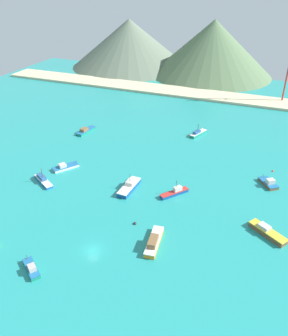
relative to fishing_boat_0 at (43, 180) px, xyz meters
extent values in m
cube|color=teal|center=(29.68, 8.80, -1.01)|extent=(260.00, 280.00, 0.50)
cube|color=#1E5BA8|center=(0.27, -0.16, -0.38)|extent=(9.27, 6.68, 0.77)
cube|color=white|center=(0.27, -0.16, 0.10)|extent=(9.45, 6.81, 0.20)
cube|color=#28568C|center=(-0.75, 0.44, 0.73)|extent=(4.49, 3.57, 1.05)
cylinder|color=#4C3823|center=(3.94, -2.31, 0.54)|extent=(0.47, 0.35, 1.05)
cylinder|color=#4C3823|center=(-0.02, 0.01, 2.81)|extent=(0.16, 0.16, 3.10)
cube|color=brown|center=(66.47, 25.12, -0.33)|extent=(6.72, 7.40, 0.87)
cube|color=#1E669E|center=(66.47, 25.12, 0.20)|extent=(6.86, 7.55, 0.20)
cube|color=beige|center=(66.99, 24.44, 1.02)|extent=(2.98, 2.87, 1.43)
cylinder|color=#4C3823|center=(64.58, 27.58, 0.71)|extent=(0.42, 0.49, 1.18)
cube|color=orange|center=(42.65, -13.48, -0.20)|extent=(3.90, 10.84, 1.13)
cube|color=white|center=(42.65, -13.48, 0.46)|extent=(3.97, 11.06, 0.20)
cube|color=brown|center=(42.81, -14.80, 1.24)|extent=(2.48, 4.52, 1.36)
cube|color=#198466|center=(20.13, -31.91, -0.32)|extent=(6.70, 5.64, 0.88)
cube|color=#1E669E|center=(20.13, -31.91, 0.21)|extent=(6.83, 5.75, 0.20)
cube|color=#B2ADA3|center=(20.82, -32.41, 0.86)|extent=(2.52, 2.43, 1.09)
cylinder|color=#4C3823|center=(17.67, -30.14, 0.73)|extent=(0.50, 0.41, 1.20)
cube|color=#14478C|center=(27.04, 6.45, -0.15)|extent=(3.50, 10.72, 1.23)
cube|color=white|center=(27.04, 6.45, 0.57)|extent=(3.57, 10.93, 0.20)
cube|color=beige|center=(27.09, 7.77, 1.21)|extent=(2.45, 3.59, 1.09)
cylinder|color=#4C3823|center=(26.86, 1.68, 1.33)|extent=(0.15, 0.71, 1.66)
cylinder|color=#4C3823|center=(27.06, 7.07, 3.08)|extent=(0.12, 0.12, 2.64)
cube|color=#14478C|center=(40.76, 8.82, -0.31)|extent=(7.16, 8.43, 0.90)
cube|color=red|center=(40.76, 8.82, 0.24)|extent=(7.31, 8.60, 0.20)
cube|color=beige|center=(41.47, 9.73, 1.00)|extent=(2.68, 2.88, 1.32)
cylinder|color=#4C3823|center=(41.16, 9.32, 2.87)|extent=(0.12, 0.12, 2.43)
cube|color=brown|center=(68.33, 0.41, -0.13)|extent=(9.96, 7.89, 1.26)
cube|color=gold|center=(68.33, 0.41, 0.60)|extent=(10.16, 8.05, 0.20)
cube|color=beige|center=(67.27, 1.12, 1.12)|extent=(3.55, 3.29, 0.84)
cube|color=#198466|center=(36.80, 53.66, -0.30)|extent=(5.25, 9.10, 0.93)
cube|color=white|center=(36.80, 53.66, 0.27)|extent=(5.36, 9.28, 0.20)
cube|color=#28568C|center=(36.40, 52.62, 0.86)|extent=(2.83, 3.95, 0.98)
cylinder|color=#4C3823|center=(38.25, 57.40, 0.82)|extent=(0.31, 0.57, 1.27)
cylinder|color=#4C3823|center=(36.66, 53.29, 2.68)|extent=(0.17, 0.17, 2.67)
cube|color=silver|center=(1.82, 10.11, -0.36)|extent=(7.18, 8.63, 0.80)
cube|color=#1E669E|center=(1.82, 10.11, 0.14)|extent=(7.32, 8.80, 0.20)
cube|color=beige|center=(1.22, 9.23, 0.75)|extent=(3.04, 3.07, 1.02)
cylinder|color=#4C3823|center=(4.00, 13.26, 0.60)|extent=(0.38, 0.48, 1.10)
cube|color=#198466|center=(-7.03, 38.97, -0.36)|extent=(4.37, 10.01, 0.80)
cube|color=#1E669E|center=(-7.03, 38.97, 0.14)|extent=(4.46, 10.21, 0.20)
cube|color=brown|center=(-7.22, 37.77, 0.81)|extent=(2.62, 3.30, 1.13)
cylinder|color=#4C3823|center=(-6.35, 43.27, 0.60)|extent=(0.20, 0.51, 1.09)
sphere|color=red|center=(67.25, 34.36, -0.65)|extent=(0.63, 0.63, 0.63)
sphere|color=#232328|center=(35.23, -8.23, -0.61)|extent=(0.86, 0.86, 0.86)
cube|color=beige|center=(29.68, 103.39, -0.16)|extent=(247.00, 16.25, 1.20)
cone|color=#60705B|center=(-35.45, 147.71, 14.52)|extent=(78.46, 78.46, 30.56)
cone|color=#56704C|center=(21.16, 146.79, 15.68)|extent=(75.27, 75.27, 32.88)
camera|label=1|loc=(64.43, -74.23, 58.30)|focal=36.99mm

